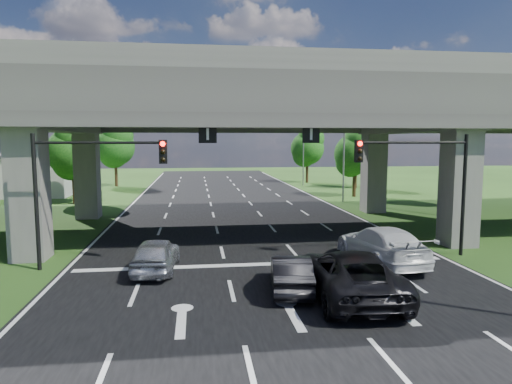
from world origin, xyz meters
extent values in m
plane|color=#244315|center=(0.00, 0.00, 0.00)|extent=(160.00, 160.00, 0.00)
cube|color=black|center=(0.00, 10.00, 0.01)|extent=(18.00, 120.00, 0.03)
cube|color=#363331|center=(0.00, 12.00, 8.00)|extent=(80.00, 15.00, 2.00)
cube|color=slate|center=(0.00, 4.75, 9.50)|extent=(80.00, 0.50, 1.00)
cube|color=slate|center=(0.00, 19.25, 9.50)|extent=(80.00, 0.50, 1.00)
cube|color=slate|center=(-11.00, 6.00, 3.50)|extent=(1.60, 1.60, 7.00)
cube|color=slate|center=(-11.00, 18.00, 3.50)|extent=(1.60, 1.60, 7.00)
cube|color=slate|center=(11.00, 6.00, 3.50)|extent=(1.60, 1.60, 7.00)
cube|color=slate|center=(11.00, 18.00, 3.50)|extent=(1.60, 1.60, 7.00)
cube|color=black|center=(-2.50, 5.00, 6.00)|extent=(0.85, 0.06, 0.85)
cube|color=black|center=(2.50, 5.00, 6.00)|extent=(0.85, 0.06, 0.85)
cylinder|color=black|center=(10.00, 4.00, 3.00)|extent=(0.18, 0.18, 6.00)
cylinder|color=black|center=(7.25, 4.00, 5.60)|extent=(5.50, 0.12, 0.12)
cube|color=black|center=(4.50, 3.82, 5.20)|extent=(0.35, 0.28, 1.05)
sphere|color=#FF0C05|center=(4.50, 3.66, 5.55)|extent=(0.22, 0.22, 0.22)
cylinder|color=black|center=(-10.00, 4.00, 3.00)|extent=(0.18, 0.18, 6.00)
cylinder|color=black|center=(-7.25, 4.00, 5.60)|extent=(5.50, 0.12, 0.12)
cube|color=black|center=(-4.50, 3.82, 5.20)|extent=(0.35, 0.28, 1.05)
sphere|color=#FF0C05|center=(-4.50, 3.66, 5.55)|extent=(0.22, 0.22, 0.22)
cylinder|color=gray|center=(10.50, 24.00, 5.00)|extent=(0.16, 0.16, 10.00)
cylinder|color=gray|center=(9.00, 24.00, 9.70)|extent=(3.00, 0.10, 0.10)
cube|color=gray|center=(7.50, 24.00, 9.60)|extent=(0.60, 0.25, 0.18)
cylinder|color=gray|center=(10.50, 40.00, 5.00)|extent=(0.16, 0.16, 10.00)
cylinder|color=gray|center=(9.00, 40.00, 9.70)|extent=(3.00, 0.10, 0.10)
cube|color=gray|center=(7.50, 40.00, 9.60)|extent=(0.60, 0.25, 0.18)
cylinder|color=black|center=(-14.00, 26.00, 1.65)|extent=(0.36, 0.36, 3.30)
sphere|color=#155017|center=(-14.00, 26.00, 4.65)|extent=(4.50, 4.50, 4.50)
sphere|color=#155017|center=(-13.60, 25.70, 6.00)|extent=(3.60, 3.60, 3.60)
sphere|color=#155017|center=(-14.30, 26.40, 3.75)|extent=(3.30, 3.30, 3.30)
cylinder|color=black|center=(-17.00, 34.00, 1.43)|extent=(0.36, 0.36, 2.86)
sphere|color=#155017|center=(-17.00, 34.00, 4.03)|extent=(3.90, 3.90, 3.90)
sphere|color=#155017|center=(-16.60, 33.70, 5.20)|extent=(3.12, 3.12, 3.12)
sphere|color=#155017|center=(-17.30, 34.40, 3.25)|extent=(2.86, 2.86, 2.86)
cylinder|color=black|center=(-13.00, 42.00, 1.76)|extent=(0.36, 0.36, 3.52)
sphere|color=#155017|center=(-13.00, 42.00, 4.96)|extent=(4.80, 4.80, 4.80)
sphere|color=#155017|center=(-12.60, 41.70, 6.40)|extent=(3.84, 3.84, 3.84)
sphere|color=#155017|center=(-13.30, 42.40, 4.00)|extent=(3.52, 3.52, 3.52)
cylinder|color=black|center=(13.00, 28.00, 1.54)|extent=(0.36, 0.36, 3.08)
sphere|color=#155017|center=(13.00, 28.00, 4.34)|extent=(4.20, 4.20, 4.20)
sphere|color=#155017|center=(13.40, 27.70, 5.60)|extent=(3.36, 3.36, 3.36)
sphere|color=#155017|center=(12.70, 28.40, 3.50)|extent=(3.08, 3.08, 3.08)
cylinder|color=black|center=(16.00, 36.00, 1.43)|extent=(0.36, 0.36, 2.86)
sphere|color=#155017|center=(16.00, 36.00, 4.03)|extent=(3.90, 3.90, 3.90)
sphere|color=#155017|center=(16.40, 35.70, 5.20)|extent=(3.12, 3.12, 3.12)
sphere|color=#155017|center=(15.70, 36.40, 3.25)|extent=(2.86, 2.86, 2.86)
cylinder|color=black|center=(12.00, 44.00, 1.65)|extent=(0.36, 0.36, 3.30)
sphere|color=#155017|center=(12.00, 44.00, 4.65)|extent=(4.50, 4.50, 4.50)
sphere|color=#155017|center=(12.40, 43.70, 6.00)|extent=(3.60, 3.60, 3.60)
sphere|color=#155017|center=(11.70, 44.40, 3.75)|extent=(3.30, 3.30, 3.30)
imported|color=#B8BAC0|center=(-4.85, 3.00, 0.76)|extent=(2.05, 4.43, 1.47)
imported|color=black|center=(0.43, -0.28, 0.71)|extent=(1.98, 4.27, 1.35)
imported|color=white|center=(5.39, 3.00, 0.88)|extent=(2.91, 6.08, 1.71)
imported|color=black|center=(2.43, -1.29, 0.89)|extent=(3.24, 6.34, 1.72)
camera|label=1|loc=(-3.07, -16.76, 5.68)|focal=32.00mm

